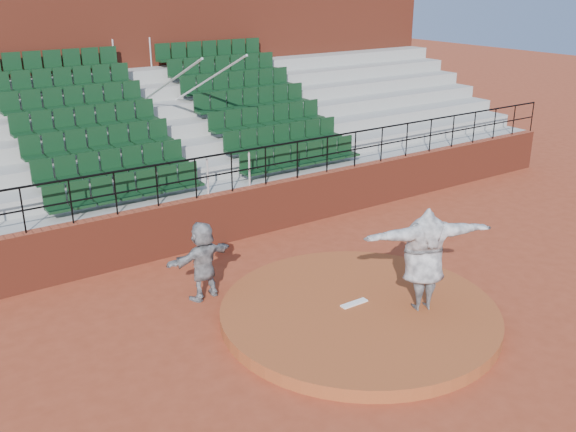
{
  "coord_description": "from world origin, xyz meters",
  "views": [
    {
      "loc": [
        -7.49,
        -8.5,
        6.37
      ],
      "look_at": [
        0.0,
        2.5,
        1.4
      ],
      "focal_mm": 40.0,
      "sensor_mm": 36.0,
      "label": 1
    }
  ],
  "objects": [
    {
      "name": "wall_railing",
      "position": [
        0.0,
        5.0,
        2.03
      ],
      "size": [
        24.04,
        0.05,
        1.03
      ],
      "color": "black",
      "rests_on": "boundary_wall"
    },
    {
      "name": "seating_deck",
      "position": [
        0.0,
        8.64,
        1.45
      ],
      "size": [
        24.0,
        5.97,
        4.63
      ],
      "color": "#989892",
      "rests_on": "ground"
    },
    {
      "name": "pitcher",
      "position": [
        1.0,
        -0.68,
        1.3
      ],
      "size": [
        2.65,
        1.56,
        2.09
      ],
      "primitive_type": "imported",
      "rotation": [
        0.0,
        0.0,
        2.78
      ],
      "color": "black",
      "rests_on": "pitchers_mound"
    },
    {
      "name": "press_box_facade",
      "position": [
        0.0,
        12.6,
        3.55
      ],
      "size": [
        24.0,
        3.0,
        7.1
      ],
      "primitive_type": "cube",
      "color": "maroon",
      "rests_on": "ground"
    },
    {
      "name": "ground",
      "position": [
        0.0,
        0.0,
        0.0
      ],
      "size": [
        90.0,
        90.0,
        0.0
      ],
      "primitive_type": "plane",
      "color": "brown",
      "rests_on": "ground"
    },
    {
      "name": "fielder",
      "position": [
        -2.12,
        2.53,
        0.85
      ],
      "size": [
        1.64,
        0.75,
        1.7
      ],
      "primitive_type": "imported",
      "rotation": [
        0.0,
        0.0,
        3.31
      ],
      "color": "black",
      "rests_on": "ground"
    },
    {
      "name": "boundary_wall",
      "position": [
        0.0,
        5.0,
        0.65
      ],
      "size": [
        24.0,
        0.3,
        1.3
      ],
      "primitive_type": "cube",
      "color": "maroon",
      "rests_on": "ground"
    },
    {
      "name": "pitchers_mound",
      "position": [
        0.0,
        0.0,
        0.12
      ],
      "size": [
        5.5,
        5.5,
        0.25
      ],
      "primitive_type": "cylinder",
      "color": "#964621",
      "rests_on": "ground"
    },
    {
      "name": "pitching_rubber",
      "position": [
        0.0,
        0.15,
        0.27
      ],
      "size": [
        0.6,
        0.15,
        0.03
      ],
      "primitive_type": "cube",
      "color": "white",
      "rests_on": "pitchers_mound"
    }
  ]
}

